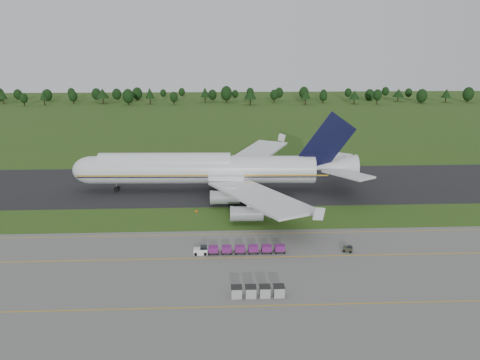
{
  "coord_description": "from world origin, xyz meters",
  "views": [
    {
      "loc": [
        -4.67,
        -107.25,
        41.59
      ],
      "look_at": [
        0.12,
        2.0,
        9.15
      ],
      "focal_mm": 35.0,
      "sensor_mm": 36.0,
      "label": 1
    }
  ],
  "objects_px": {
    "uld_row": "(258,291)",
    "aircraft": "(209,169)",
    "baggage_train": "(238,249)",
    "utility_cart": "(348,249)",
    "edge_markers": "(235,211)"
  },
  "relations": [
    {
      "from": "baggage_train",
      "to": "utility_cart",
      "type": "distance_m",
      "value": 22.53
    },
    {
      "from": "baggage_train",
      "to": "utility_cart",
      "type": "height_order",
      "value": "baggage_train"
    },
    {
      "from": "baggage_train",
      "to": "edge_markers",
      "type": "bearing_deg",
      "value": 89.82
    },
    {
      "from": "utility_cart",
      "to": "uld_row",
      "type": "relative_size",
      "value": 0.24
    },
    {
      "from": "aircraft",
      "to": "utility_cart",
      "type": "distance_m",
      "value": 51.86
    },
    {
      "from": "utility_cart",
      "to": "edge_markers",
      "type": "height_order",
      "value": "utility_cart"
    },
    {
      "from": "aircraft",
      "to": "utility_cart",
      "type": "xyz_separation_m",
      "value": [
        29.3,
        -42.37,
        -6.04
      ]
    },
    {
      "from": "aircraft",
      "to": "baggage_train",
      "type": "distance_m",
      "value": 43.07
    },
    {
      "from": "uld_row",
      "to": "aircraft",
      "type": "bearing_deg",
      "value": 99.03
    },
    {
      "from": "baggage_train",
      "to": "edge_markers",
      "type": "relative_size",
      "value": 0.93
    },
    {
      "from": "aircraft",
      "to": "edge_markers",
      "type": "bearing_deg",
      "value": -68.83
    },
    {
      "from": "uld_row",
      "to": "edge_markers",
      "type": "xyz_separation_m",
      "value": [
        -2.54,
        41.4,
        -0.72
      ]
    },
    {
      "from": "aircraft",
      "to": "utility_cart",
      "type": "relative_size",
      "value": 37.89
    },
    {
      "from": "baggage_train",
      "to": "edge_markers",
      "type": "height_order",
      "value": "baggage_train"
    },
    {
      "from": "uld_row",
      "to": "utility_cart",
      "type": "bearing_deg",
      "value": 40.03
    }
  ]
}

